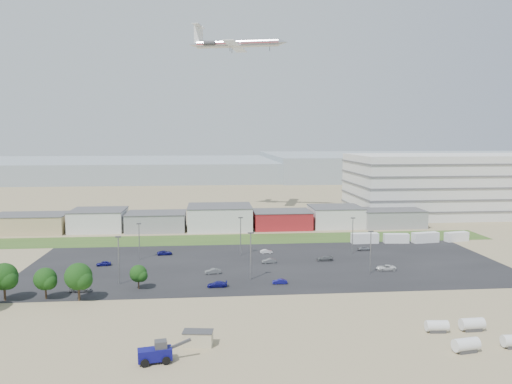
{
  "coord_description": "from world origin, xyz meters",
  "views": [
    {
      "loc": [
        -9.34,
        -103.43,
        32.34
      ],
      "look_at": [
        2.34,
        22.0,
        18.36
      ],
      "focal_mm": 35.0,
      "sensor_mm": 36.0,
      "label": 1
    }
  ],
  "objects": [
    {
      "name": "portable_shed",
      "position": [
        -11.43,
        -28.42,
        1.18
      ],
      "size": [
        4.95,
        3.04,
        2.35
      ],
      "primitive_type": null,
      "rotation": [
        0.0,
        0.0,
        -0.14
      ],
      "color": "#BDB38F",
      "rests_on": "ground"
    },
    {
      "name": "tree_left",
      "position": [
        -50.06,
        -3.32,
        4.29
      ],
      "size": [
        5.72,
        5.72,
        8.58
      ],
      "primitive_type": null,
      "color": "black",
      "rests_on": "ground"
    },
    {
      "name": "hills_backdrop",
      "position": [
        40.0,
        315.0,
        4.5
      ],
      "size": [
        700.0,
        200.0,
        9.0
      ],
      "primitive_type": null,
      "color": "gray",
      "rests_on": "ground"
    },
    {
      "name": "parked_car_4",
      "position": [
        -8.85,
        12.38,
        0.61
      ],
      "size": [
        3.84,
        1.67,
        1.23
      ],
      "primitive_type": "imported",
      "rotation": [
        0.0,
        0.0,
        -1.47
      ],
      "color": "#595B5E",
      "rests_on": "ground"
    },
    {
      "name": "tree_right",
      "position": [
        -35.41,
        -4.64,
        4.29
      ],
      "size": [
        5.73,
        5.73,
        8.59
      ],
      "primitive_type": null,
      "color": "black",
      "rests_on": "ground"
    },
    {
      "name": "lightpole_front_m",
      "position": [
        -0.29,
        6.9,
        5.43
      ],
      "size": [
        1.28,
        0.53,
        10.86
      ],
      "primitive_type": null,
      "color": "slate",
      "rests_on": "ground"
    },
    {
      "name": "storage_tank_sw",
      "position": [
        28.91,
        -34.53,
        1.18
      ],
      "size": [
        4.18,
        2.57,
        2.35
      ],
      "primitive_type": null,
      "rotation": [
        0.0,
        0.0,
        0.16
      ],
      "color": "silver",
      "rests_on": "ground"
    },
    {
      "name": "parked_car_13",
      "position": [
        5.82,
        2.82,
        0.54
      ],
      "size": [
        3.33,
        1.23,
        1.09
      ],
      "primitive_type": "imported",
      "rotation": [
        0.0,
        0.0,
        -1.6
      ],
      "color": "navy",
      "rests_on": "ground"
    },
    {
      "name": "lightpole_front_r",
      "position": [
        28.45,
        9.4,
        5.12
      ],
      "size": [
        1.2,
        0.5,
        10.24
      ],
      "primitive_type": null,
      "color": "slate",
      "rests_on": "ground"
    },
    {
      "name": "lightpole_back_r",
      "position": [
        30.02,
        29.68,
        5.05
      ],
      "size": [
        1.19,
        0.49,
        10.09
      ],
      "primitive_type": null,
      "color": "slate",
      "rests_on": "ground"
    },
    {
      "name": "parked_car_12",
      "position": [
        20.44,
        22.33,
        0.62
      ],
      "size": [
        4.28,
        1.8,
        1.23
      ],
      "primitive_type": "imported",
      "rotation": [
        0.0,
        0.0,
        -1.59
      ],
      "color": "#595B5E",
      "rests_on": "ground"
    },
    {
      "name": "grass_strip",
      "position": [
        0.0,
        52.0,
        0.01
      ],
      "size": [
        160.0,
        16.0,
        0.02
      ],
      "primitive_type": "cube",
      "color": "#32511E",
      "rests_on": "ground"
    },
    {
      "name": "parked_car_11",
      "position": [
        6.14,
        31.85,
        0.55
      ],
      "size": [
        3.44,
        1.42,
        1.11
      ],
      "primitive_type": "imported",
      "rotation": [
        0.0,
        0.0,
        1.65
      ],
      "color": "silver",
      "rests_on": "ground"
    },
    {
      "name": "lightpole_front_l",
      "position": [
        -29.46,
        6.14,
        5.34
      ],
      "size": [
        1.26,
        0.52,
        10.68
      ],
      "primitive_type": null,
      "color": "slate",
      "rests_on": "ground"
    },
    {
      "name": "parked_car_0",
      "position": [
        33.12,
        11.62,
        0.66
      ],
      "size": [
        4.84,
        2.45,
        1.31
      ],
      "primitive_type": "imported",
      "rotation": [
        0.0,
        0.0,
        -1.63
      ],
      "color": "silver",
      "rests_on": "ground"
    },
    {
      "name": "lightpole_back_m",
      "position": [
        -1.11,
        30.49,
        5.27
      ],
      "size": [
        1.24,
        0.52,
        10.53
      ],
      "primitive_type": null,
      "color": "slate",
      "rests_on": "ground"
    },
    {
      "name": "telehandler",
      "position": [
        -17.45,
        -33.87,
        1.61
      ],
      "size": [
        8.04,
        3.91,
        3.21
      ],
      "primitive_type": null,
      "rotation": [
        0.0,
        0.0,
        0.18
      ],
      "color": "#0B0B59",
      "rests_on": "ground"
    },
    {
      "name": "ground",
      "position": [
        0.0,
        0.0,
        0.0
      ],
      "size": [
        700.0,
        700.0,
        0.0
      ],
      "primitive_type": "plane",
      "color": "#837553",
      "rests_on": "ground"
    },
    {
      "name": "parked_car_5",
      "position": [
        -36.2,
        22.36,
        0.61
      ],
      "size": [
        3.75,
        1.9,
        1.22
      ],
      "primitive_type": "imported",
      "rotation": [
        0.0,
        0.0,
        -1.44
      ],
      "color": "navy",
      "rests_on": "ground"
    },
    {
      "name": "parked_car_10",
      "position": [
        -36.52,
        1.1,
        0.66
      ],
      "size": [
        4.64,
        2.1,
        1.32
      ],
      "primitive_type": "imported",
      "rotation": [
        0.0,
        0.0,
        1.52
      ],
      "color": "#595B5E",
      "rests_on": "ground"
    },
    {
      "name": "tree_mid",
      "position": [
        -42.29,
        -3.0,
        3.6
      ],
      "size": [
        4.8,
        4.8,
        7.2
      ],
      "primitive_type": null,
      "color": "black",
      "rests_on": "ground"
    },
    {
      "name": "box_trailer_c",
      "position": [
        56.51,
        41.85,
        1.54
      ],
      "size": [
        8.53,
        3.79,
        3.09
      ],
      "primitive_type": null,
      "rotation": [
        0.0,
        0.0,
        0.15
      ],
      "color": "silver",
      "rests_on": "ground"
    },
    {
      "name": "parked_car_7",
      "position": [
        5.62,
        21.17,
        0.6
      ],
      "size": [
        3.75,
        1.73,
        1.19
      ],
      "primitive_type": "imported",
      "rotation": [
        0.0,
        0.0,
        -1.44
      ],
      "color": "#595B5E",
      "rests_on": "ground"
    },
    {
      "name": "storage_tank_ne",
      "position": [
        34.17,
        -26.63,
        1.18
      ],
      "size": [
        3.99,
        2.11,
        2.35
      ],
      "primitive_type": null,
      "rotation": [
        0.0,
        0.0,
        0.04
      ],
      "color": "silver",
      "rests_on": "ground"
    },
    {
      "name": "storage_tank_nw",
      "position": [
        28.02,
        -26.7,
        1.09
      ],
      "size": [
        3.74,
        2.05,
        2.17
      ],
      "primitive_type": null,
      "rotation": [
        0.0,
        0.0,
        -0.07
      ],
      "color": "silver",
      "rests_on": "ground"
    },
    {
      "name": "tree_near",
      "position": [
        -24.72,
        1.99,
        2.96
      ],
      "size": [
        3.94,
        3.94,
        5.91
      ],
      "primitive_type": null,
      "color": "black",
      "rests_on": "ground"
    },
    {
      "name": "parked_car_3",
      "position": [
        -7.98,
        1.76,
        0.63
      ],
      "size": [
        4.36,
        1.88,
        1.25
      ],
      "primitive_type": "imported",
      "rotation": [
        0.0,
        0.0,
        -1.54
      ],
      "color": "navy",
      "rests_on": "ground"
    },
    {
      "name": "airliner",
      "position": [
        2.5,
        103.97,
        70.0
      ],
      "size": [
        47.03,
        37.71,
        12.18
      ],
      "primitive_type": null,
      "rotation": [
        0.0,
        0.0,
        -0.26
      ],
      "color": "silver"
    },
    {
      "name": "box_trailer_b",
      "position": [
        47.33,
        42.05,
        1.41
      ],
      "size": [
        7.69,
        3.03,
        2.81
      ],
      "primitive_type": null,
      "rotation": [
        0.0,
        0.0,
        -0.09
      ],
      "color": "silver",
      "rests_on": "ground"
    },
    {
      "name": "lightpole_back_l",
      "position": [
        -28.1,
        28.31,
        4.83
      ],
      "size": [
        1.14,
        0.47,
        9.66
      ],
      "primitive_type": null,
      "color": "slate",
      "rests_on": "ground"
    },
    {
      "name": "parking_lot",
      "position": [
        5.0,
        20.0,
        0.01
      ],
      "size": [
        120.0,
        50.0,
        0.01
      ],
      "primitive_type": "cube",
      "color": "black",
      "rests_on": "ground"
    },
    {
      "name": "box_trailer_a",
      "position": [
        37.62,
        42.53,
        1.54
      ],
      "size": [
        8.23,
        2.66,
        3.08
      ],
      "primitive_type": null,
      "rotation": [
        0.0,
        0.0,
        0.01
      ],
      "color": "silver",
      "rests_on": "ground"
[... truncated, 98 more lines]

